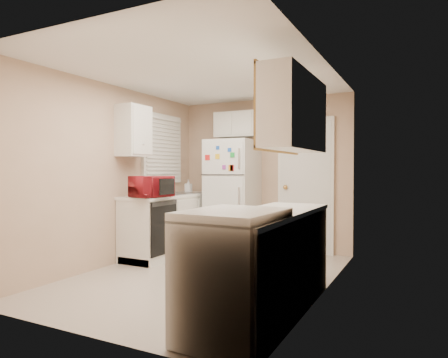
% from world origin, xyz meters
% --- Properties ---
extents(floor, '(3.80, 3.80, 0.00)m').
position_xyz_m(floor, '(0.00, 0.00, 0.00)').
color(floor, beige).
rests_on(floor, ground).
extents(ceiling, '(3.80, 3.80, 0.00)m').
position_xyz_m(ceiling, '(0.00, 0.00, 2.40)').
color(ceiling, white).
rests_on(ceiling, floor).
extents(wall_left, '(3.80, 3.80, 0.00)m').
position_xyz_m(wall_left, '(-1.40, 0.00, 1.20)').
color(wall_left, tan).
rests_on(wall_left, floor).
extents(wall_right, '(3.80, 3.80, 0.00)m').
position_xyz_m(wall_right, '(1.40, 0.00, 1.20)').
color(wall_right, tan).
rests_on(wall_right, floor).
extents(wall_back, '(2.80, 2.80, 0.00)m').
position_xyz_m(wall_back, '(0.00, 1.90, 1.20)').
color(wall_back, tan).
rests_on(wall_back, floor).
extents(wall_front, '(2.80, 2.80, 0.00)m').
position_xyz_m(wall_front, '(0.00, -1.90, 1.20)').
color(wall_front, tan).
rests_on(wall_front, floor).
extents(left_counter, '(0.60, 1.80, 0.90)m').
position_xyz_m(left_counter, '(-1.10, 0.90, 0.45)').
color(left_counter, silver).
rests_on(left_counter, floor).
extents(dishwasher, '(0.03, 0.58, 0.72)m').
position_xyz_m(dishwasher, '(-0.81, 0.30, 0.49)').
color(dishwasher, black).
rests_on(dishwasher, floor).
extents(sink, '(0.54, 0.74, 0.16)m').
position_xyz_m(sink, '(-1.10, 1.05, 0.86)').
color(sink, gray).
rests_on(sink, left_counter).
extents(microwave, '(0.57, 0.41, 0.34)m').
position_xyz_m(microwave, '(-0.94, 0.20, 1.05)').
color(microwave, maroon).
rests_on(microwave, left_counter).
extents(soap_bottle, '(0.10, 0.11, 0.21)m').
position_xyz_m(soap_bottle, '(-1.15, 1.47, 1.00)').
color(soap_bottle, white).
rests_on(soap_bottle, left_counter).
extents(window_blinds, '(0.10, 0.98, 1.08)m').
position_xyz_m(window_blinds, '(-1.36, 1.05, 1.60)').
color(window_blinds, silver).
rests_on(window_blinds, wall_left).
extents(upper_cabinet_left, '(0.30, 0.45, 0.70)m').
position_xyz_m(upper_cabinet_left, '(-1.25, 0.22, 1.80)').
color(upper_cabinet_left, silver).
rests_on(upper_cabinet_left, wall_left).
extents(refrigerator, '(0.73, 0.70, 1.74)m').
position_xyz_m(refrigerator, '(-0.38, 1.55, 0.87)').
color(refrigerator, silver).
rests_on(refrigerator, floor).
extents(cabinet_over_fridge, '(0.70, 0.30, 0.40)m').
position_xyz_m(cabinet_over_fridge, '(-0.40, 1.75, 2.00)').
color(cabinet_over_fridge, silver).
rests_on(cabinet_over_fridge, wall_back).
extents(interior_door, '(0.86, 0.06, 2.08)m').
position_xyz_m(interior_door, '(0.70, 1.86, 1.02)').
color(interior_door, silver).
rests_on(interior_door, floor).
extents(right_counter, '(0.60, 2.00, 0.90)m').
position_xyz_m(right_counter, '(1.10, -0.80, 0.45)').
color(right_counter, silver).
rests_on(right_counter, floor).
extents(stove, '(0.68, 0.82, 0.98)m').
position_xyz_m(stove, '(1.06, -1.44, 0.49)').
color(stove, silver).
rests_on(stove, floor).
extents(upper_cabinet_right, '(0.30, 1.20, 0.70)m').
position_xyz_m(upper_cabinet_right, '(1.25, -0.50, 1.80)').
color(upper_cabinet_right, silver).
rests_on(upper_cabinet_right, wall_right).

